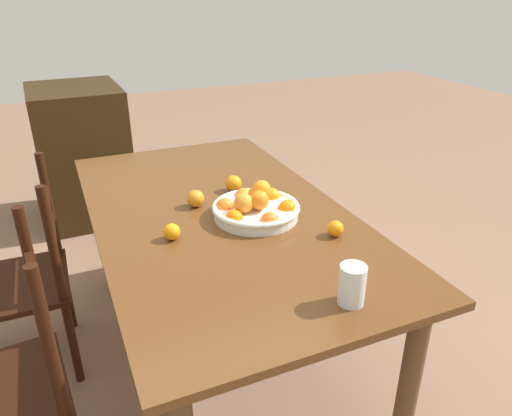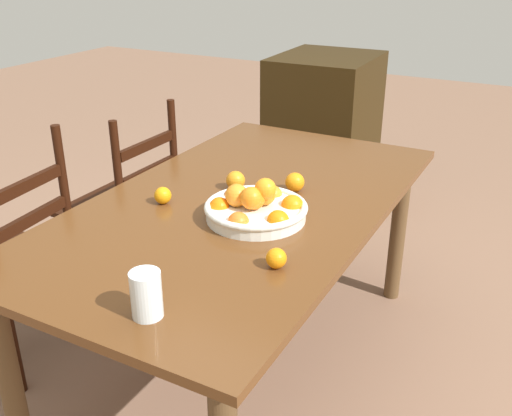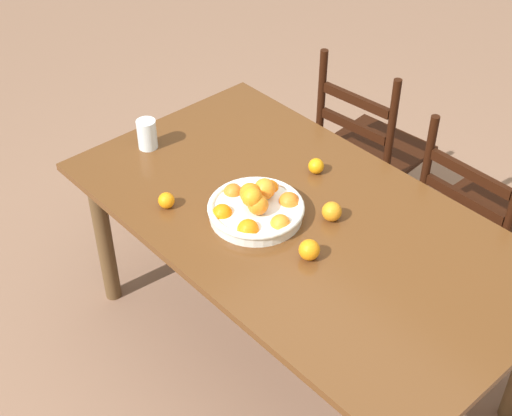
{
  "view_description": "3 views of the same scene",
  "coord_description": "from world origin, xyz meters",
  "px_view_note": "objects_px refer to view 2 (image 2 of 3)",
  "views": [
    {
      "loc": [
        -1.69,
        0.57,
        1.6
      ],
      "look_at": [
        -0.11,
        -0.12,
        0.78
      ],
      "focal_mm": 33.51,
      "sensor_mm": 36.0,
      "label": 1
    },
    {
      "loc": [
        -1.7,
        -0.98,
        1.6
      ],
      "look_at": [
        -0.11,
        -0.12,
        0.78
      ],
      "focal_mm": 41.2,
      "sensor_mm": 36.0,
      "label": 2
    },
    {
      "loc": [
        1.4,
        -1.47,
        2.42
      ],
      "look_at": [
        -0.11,
        -0.12,
        0.78
      ],
      "focal_mm": 50.77,
      "sensor_mm": 36.0,
      "label": 3
    }
  ],
  "objects_px": {
    "cabinet": "(324,128)",
    "fruit_bowl": "(256,207)",
    "orange_loose_0": "(236,180)",
    "orange_loose_3": "(295,182)",
    "chair_near_window": "(126,206)",
    "orange_loose_1": "(163,195)",
    "drinking_glass": "(146,295)",
    "chair_by_cabinet": "(11,261)",
    "orange_loose_2": "(276,258)",
    "dining_table": "(242,224)"
  },
  "relations": [
    {
      "from": "chair_by_cabinet",
      "to": "cabinet",
      "type": "distance_m",
      "value": 2.23
    },
    {
      "from": "orange_loose_1",
      "to": "orange_loose_0",
      "type": "bearing_deg",
      "value": -34.44
    },
    {
      "from": "orange_loose_3",
      "to": "orange_loose_1",
      "type": "bearing_deg",
      "value": 131.72
    },
    {
      "from": "chair_by_cabinet",
      "to": "drinking_glass",
      "type": "distance_m",
      "value": 1.12
    },
    {
      "from": "chair_by_cabinet",
      "to": "orange_loose_0",
      "type": "relative_size",
      "value": 13.34
    },
    {
      "from": "orange_loose_3",
      "to": "cabinet",
      "type": "bearing_deg",
      "value": 18.25
    },
    {
      "from": "orange_loose_2",
      "to": "drinking_glass",
      "type": "relative_size",
      "value": 0.49
    },
    {
      "from": "chair_near_window",
      "to": "orange_loose_3",
      "type": "relative_size",
      "value": 12.77
    },
    {
      "from": "orange_loose_1",
      "to": "orange_loose_3",
      "type": "distance_m",
      "value": 0.5
    },
    {
      "from": "chair_near_window",
      "to": "fruit_bowl",
      "type": "distance_m",
      "value": 1.06
    },
    {
      "from": "orange_loose_2",
      "to": "orange_loose_1",
      "type": "bearing_deg",
      "value": 69.01
    },
    {
      "from": "dining_table",
      "to": "orange_loose_3",
      "type": "bearing_deg",
      "value": -37.8
    },
    {
      "from": "dining_table",
      "to": "orange_loose_0",
      "type": "xyz_separation_m",
      "value": [
        0.08,
        0.07,
        0.13
      ]
    },
    {
      "from": "chair_near_window",
      "to": "chair_by_cabinet",
      "type": "height_order",
      "value": "chair_by_cabinet"
    },
    {
      "from": "orange_loose_3",
      "to": "orange_loose_0",
      "type": "bearing_deg",
      "value": 113.75
    },
    {
      "from": "chair_by_cabinet",
      "to": "orange_loose_0",
      "type": "distance_m",
      "value": 0.96
    },
    {
      "from": "orange_loose_2",
      "to": "cabinet",
      "type": "bearing_deg",
      "value": 18.59
    },
    {
      "from": "dining_table",
      "to": "orange_loose_0",
      "type": "bearing_deg",
      "value": 41.44
    },
    {
      "from": "dining_table",
      "to": "chair_by_cabinet",
      "type": "bearing_deg",
      "value": 114.0
    },
    {
      "from": "chair_by_cabinet",
      "to": "chair_near_window",
      "type": "bearing_deg",
      "value": 171.25
    },
    {
      "from": "dining_table",
      "to": "drinking_glass",
      "type": "relative_size",
      "value": 14.24
    },
    {
      "from": "orange_loose_0",
      "to": "orange_loose_2",
      "type": "xyz_separation_m",
      "value": [
        -0.46,
        -0.4,
        -0.01
      ]
    },
    {
      "from": "chair_by_cabinet",
      "to": "drinking_glass",
      "type": "relative_size",
      "value": 7.72
    },
    {
      "from": "orange_loose_2",
      "to": "drinking_glass",
      "type": "bearing_deg",
      "value": 154.31
    },
    {
      "from": "chair_by_cabinet",
      "to": "orange_loose_1",
      "type": "height_order",
      "value": "chair_by_cabinet"
    },
    {
      "from": "dining_table",
      "to": "orange_loose_2",
      "type": "bearing_deg",
      "value": -138.71
    },
    {
      "from": "dining_table",
      "to": "cabinet",
      "type": "distance_m",
      "value": 1.86
    },
    {
      "from": "cabinet",
      "to": "fruit_bowl",
      "type": "bearing_deg",
      "value": -166.22
    },
    {
      "from": "chair_by_cabinet",
      "to": "orange_loose_2",
      "type": "distance_m",
      "value": 1.22
    },
    {
      "from": "fruit_bowl",
      "to": "orange_loose_0",
      "type": "height_order",
      "value": "fruit_bowl"
    },
    {
      "from": "chair_near_window",
      "to": "orange_loose_2",
      "type": "distance_m",
      "value": 1.35
    },
    {
      "from": "cabinet",
      "to": "orange_loose_2",
      "type": "height_order",
      "value": "cabinet"
    },
    {
      "from": "cabinet",
      "to": "orange_loose_1",
      "type": "relative_size",
      "value": 15.33
    },
    {
      "from": "fruit_bowl",
      "to": "orange_loose_2",
      "type": "xyz_separation_m",
      "value": [
        -0.26,
        -0.21,
        -0.01
      ]
    },
    {
      "from": "orange_loose_1",
      "to": "orange_loose_2",
      "type": "bearing_deg",
      "value": -110.99
    },
    {
      "from": "dining_table",
      "to": "orange_loose_3",
      "type": "relative_size",
      "value": 24.45
    },
    {
      "from": "chair_near_window",
      "to": "orange_loose_0",
      "type": "height_order",
      "value": "chair_near_window"
    },
    {
      "from": "cabinet",
      "to": "fruit_bowl",
      "type": "distance_m",
      "value": 2.01
    },
    {
      "from": "orange_loose_2",
      "to": "orange_loose_0",
      "type": "bearing_deg",
      "value": 41.32
    },
    {
      "from": "chair_near_window",
      "to": "orange_loose_3",
      "type": "distance_m",
      "value": 1.0
    },
    {
      "from": "orange_loose_1",
      "to": "drinking_glass",
      "type": "height_order",
      "value": "drinking_glass"
    },
    {
      "from": "orange_loose_0",
      "to": "orange_loose_3",
      "type": "xyz_separation_m",
      "value": [
        0.09,
        -0.21,
        0.0
      ]
    },
    {
      "from": "dining_table",
      "to": "fruit_bowl",
      "type": "height_order",
      "value": "fruit_bowl"
    },
    {
      "from": "orange_loose_0",
      "to": "orange_loose_3",
      "type": "relative_size",
      "value": 0.99
    },
    {
      "from": "orange_loose_1",
      "to": "drinking_glass",
      "type": "xyz_separation_m",
      "value": [
        -0.59,
        -0.39,
        0.03
      ]
    },
    {
      "from": "orange_loose_3",
      "to": "fruit_bowl",
      "type": "bearing_deg",
      "value": 177.18
    },
    {
      "from": "chair_by_cabinet",
      "to": "orange_loose_2",
      "type": "height_order",
      "value": "chair_by_cabinet"
    },
    {
      "from": "chair_by_cabinet",
      "to": "orange_loose_3",
      "type": "relative_size",
      "value": 13.26
    },
    {
      "from": "cabinet",
      "to": "orange_loose_2",
      "type": "xyz_separation_m",
      "value": [
        -2.18,
        -0.73,
        0.29
      ]
    },
    {
      "from": "orange_loose_0",
      "to": "dining_table",
      "type": "bearing_deg",
      "value": -138.56
    }
  ]
}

